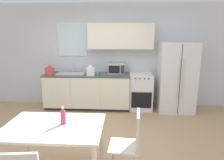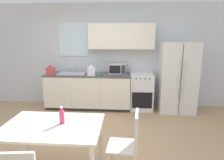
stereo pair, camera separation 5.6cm
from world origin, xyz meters
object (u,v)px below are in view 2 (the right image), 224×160
object	(u,v)px
refrigerator	(177,77)
microwave	(117,68)
dining_chair_side	(130,140)
drink_bottle	(62,117)
coffee_mug	(99,74)
oven_range	(141,92)
dining_table	(53,132)

from	to	relation	value
refrigerator	microwave	world-z (taller)	refrigerator
refrigerator	dining_chair_side	world-z (taller)	refrigerator
microwave	drink_bottle	bearing A→B (deg)	-102.70
microwave	coffee_mug	xyz separation A→B (m)	(-0.44, -0.33, -0.09)
oven_range	microwave	size ratio (longest dim) A/B	2.10
dining_chair_side	dining_table	bearing A→B (deg)	98.18
microwave	refrigerator	bearing A→B (deg)	-6.10
microwave	dining_chair_side	size ratio (longest dim) A/B	0.47
coffee_mug	dining_table	bearing A→B (deg)	-96.57
dining_chair_side	drink_bottle	world-z (taller)	drink_bottle
refrigerator	drink_bottle	world-z (taller)	refrigerator
dining_table	dining_chair_side	size ratio (longest dim) A/B	1.38
refrigerator	drink_bottle	distance (m)	3.30
microwave	dining_chair_side	world-z (taller)	microwave
dining_table	coffee_mug	bearing A→B (deg)	83.43
oven_range	dining_table	xyz separation A→B (m)	(-1.36, -2.66, 0.20)
microwave	coffee_mug	size ratio (longest dim) A/B	3.45
dining_chair_side	drink_bottle	bearing A→B (deg)	94.72
coffee_mug	refrigerator	bearing A→B (deg)	4.87
coffee_mug	dining_table	distance (m)	2.47
drink_bottle	oven_range	bearing A→B (deg)	64.41
oven_range	microwave	bearing A→B (deg)	170.66
coffee_mug	dining_chair_side	size ratio (longest dim) A/B	0.14
coffee_mug	dining_table	xyz separation A→B (m)	(-0.28, -2.44, -0.30)
oven_range	dining_table	size ratio (longest dim) A/B	0.71
microwave	dining_chair_side	xyz separation A→B (m)	(0.30, -2.69, -0.51)
refrigerator	drink_bottle	bearing A→B (deg)	-129.70
coffee_mug	dining_chair_side	bearing A→B (deg)	-72.62
oven_range	drink_bottle	world-z (taller)	drink_bottle
dining_table	drink_bottle	bearing A→B (deg)	28.70
dining_chair_side	oven_range	bearing A→B (deg)	-3.19
oven_range	dining_chair_side	distance (m)	2.61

